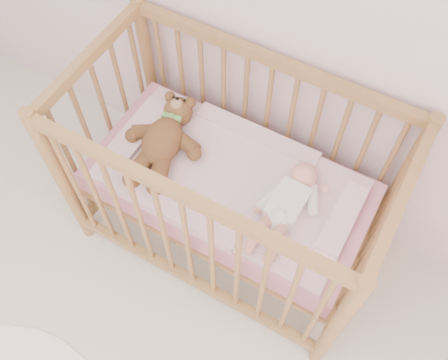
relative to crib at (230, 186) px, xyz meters
The scene contains 5 objects.
crib is the anchor object (origin of this frame).
mattress 0.01m from the crib, ahead, with size 1.22×0.62×0.13m, color #CA7E97.
blanket 0.06m from the crib, ahead, with size 1.10×0.58×0.06m, color #F2A7B8, non-canonical shape.
baby 0.31m from the crib, ahead, with size 0.24×0.50×0.12m, color white, non-canonical shape.
teddy_bear 0.36m from the crib, behind, with size 0.37×0.53×0.15m, color brown, non-canonical shape.
Camera 1 is at (0.77, 0.60, 2.40)m, focal length 40.00 mm.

